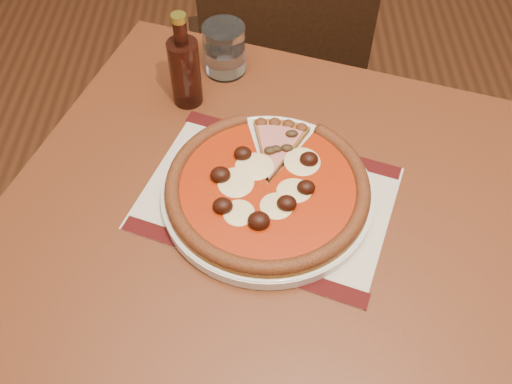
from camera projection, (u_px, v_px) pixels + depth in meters
table at (256, 249)px, 0.97m from camera, size 1.01×1.01×0.75m
chair_far at (277, 53)px, 1.52m from camera, size 0.50×0.50×0.89m
placemat at (267, 198)px, 0.91m from camera, size 0.46×0.39×0.00m
plate at (267, 194)px, 0.91m from camera, size 0.34×0.34×0.02m
pizza at (267, 186)px, 0.89m from camera, size 0.32×0.32×0.04m
ham_slice at (282, 150)px, 0.94m from camera, size 0.10×0.14×0.02m
water_glass at (224, 49)px, 1.07m from camera, size 0.08×0.08×0.10m
bottle at (185, 69)px, 1.00m from camera, size 0.05×0.05×0.18m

